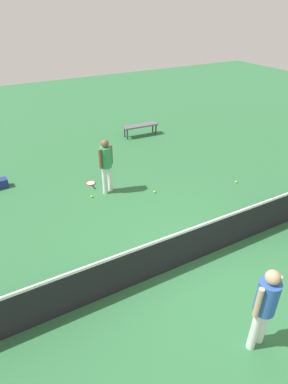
% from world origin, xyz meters
% --- Properties ---
extents(ground_plane, '(40.00, 40.00, 0.00)m').
position_xyz_m(ground_plane, '(0.00, 0.00, 0.00)').
color(ground_plane, '#2D6B3D').
extents(court_net, '(10.09, 0.09, 1.07)m').
position_xyz_m(court_net, '(0.00, 0.00, 0.50)').
color(court_net, '#4C4C51').
rests_on(court_net, ground_plane).
extents(player_near_side, '(0.52, 0.44, 1.70)m').
position_xyz_m(player_near_side, '(0.45, -3.74, 1.01)').
color(player_near_side, white).
rests_on(player_near_side, ground_plane).
extents(player_far_side, '(0.53, 0.37, 1.70)m').
position_xyz_m(player_far_side, '(0.30, 2.19, 1.01)').
color(player_far_side, white).
rests_on(player_far_side, ground_plane).
extents(tennis_racket_near_player, '(0.32, 0.59, 0.03)m').
position_xyz_m(tennis_racket_near_player, '(0.74, -4.46, 0.01)').
color(tennis_racket_near_player, red).
rests_on(tennis_racket_near_player, ground_plane).
extents(tennis_ball_near_player, '(0.07, 0.07, 0.07)m').
position_xyz_m(tennis_ball_near_player, '(1.02, -3.67, 0.03)').
color(tennis_ball_near_player, '#C6E033').
rests_on(tennis_ball_near_player, ground_plane).
extents(tennis_ball_by_net, '(0.07, 0.07, 0.07)m').
position_xyz_m(tennis_ball_by_net, '(-3.38, -2.25, 0.03)').
color(tennis_ball_by_net, '#C6E033').
rests_on(tennis_ball_by_net, ground_plane).
extents(tennis_ball_midcourt, '(0.07, 0.07, 0.07)m').
position_xyz_m(tennis_ball_midcourt, '(-0.76, -2.99, 0.03)').
color(tennis_ball_midcourt, '#C6E033').
rests_on(tennis_ball_midcourt, ground_plane).
extents(courtside_bench, '(1.52, 0.49, 0.48)m').
position_xyz_m(courtside_bench, '(-2.66, -7.40, 0.42)').
color(courtside_bench, '#595960').
rests_on(courtside_bench, ground_plane).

